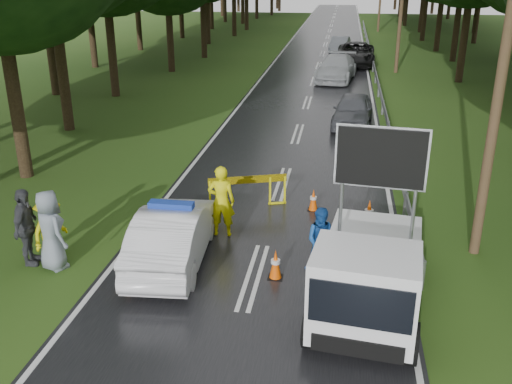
% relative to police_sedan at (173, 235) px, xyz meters
% --- Properties ---
extents(ground, '(160.00, 160.00, 0.00)m').
position_rel_police_sedan_xyz_m(ground, '(1.98, -0.42, -0.70)').
color(ground, '#264914').
rests_on(ground, ground).
extents(road, '(7.00, 140.00, 0.02)m').
position_rel_police_sedan_xyz_m(road, '(1.98, 29.58, -0.69)').
color(road, black).
rests_on(road, ground).
extents(guardrail, '(0.12, 60.06, 0.70)m').
position_rel_police_sedan_xyz_m(guardrail, '(5.68, 29.25, -0.15)').
color(guardrail, gray).
rests_on(guardrail, ground).
extents(utility_pole_near, '(1.40, 0.24, 10.00)m').
position_rel_police_sedan_xyz_m(utility_pole_near, '(7.18, 1.58, 4.37)').
color(utility_pole_near, '#493921').
rests_on(utility_pole_near, ground).
extents(police_sedan, '(1.75, 4.30, 1.53)m').
position_rel_police_sedan_xyz_m(police_sedan, '(0.00, 0.00, 0.00)').
color(police_sedan, white).
rests_on(police_sedan, ground).
extents(work_truck, '(2.49, 4.70, 3.59)m').
position_rel_police_sedan_xyz_m(work_truck, '(4.46, -1.60, 0.28)').
color(work_truck, gray).
rests_on(work_truck, ground).
extents(barrier, '(2.19, 0.79, 0.95)m').
position_rel_police_sedan_xyz_m(barrier, '(1.18, 3.58, 0.02)').
color(barrier, '#F5EC0D').
rests_on(barrier, ground).
extents(officer, '(0.73, 0.51, 1.92)m').
position_rel_police_sedan_xyz_m(officer, '(0.83, 1.58, 0.26)').
color(officer, yellow).
rests_on(officer, ground).
extents(civilian, '(0.79, 0.63, 1.56)m').
position_rel_police_sedan_xyz_m(civilian, '(3.48, 0.08, 0.08)').
color(civilian, '#184B9E').
rests_on(civilian, ground).
extents(bystander_left, '(0.81, 1.16, 1.63)m').
position_rel_police_sedan_xyz_m(bystander_left, '(-2.86, -0.42, 0.12)').
color(bystander_left, '#D4CC0B').
rests_on(bystander_left, ground).
extents(bystander_mid, '(0.61, 1.16, 1.89)m').
position_rel_police_sedan_xyz_m(bystander_mid, '(-3.34, -0.61, 0.25)').
color(bystander_mid, '#3C3D43').
rests_on(bystander_mid, ground).
extents(bystander_right, '(1.12, 1.05, 1.92)m').
position_rel_police_sedan_xyz_m(bystander_right, '(-2.68, -0.71, 0.26)').
color(bystander_right, gray).
rests_on(bystander_right, ground).
extents(queue_car_first, '(1.98, 4.16, 1.37)m').
position_rel_police_sedan_xyz_m(queue_car_first, '(4.25, 13.34, -0.01)').
color(queue_car_first, '#44464C').
rests_on(queue_car_first, ground).
extents(queue_car_second, '(2.74, 5.41, 1.50)m').
position_rel_police_sedan_xyz_m(queue_car_second, '(3.30, 24.14, 0.05)').
color(queue_car_second, '#9FA3A7').
rests_on(queue_car_second, ground).
extents(queue_car_third, '(2.80, 5.80, 1.59)m').
position_rel_police_sedan_xyz_m(queue_car_third, '(4.52, 30.14, 0.10)').
color(queue_car_third, black).
rests_on(queue_car_third, ground).
extents(queue_car_fourth, '(1.77, 3.99, 1.28)m').
position_rel_police_sedan_xyz_m(queue_car_fourth, '(3.31, 36.36, -0.06)').
color(queue_car_fourth, '#45494D').
rests_on(queue_car_fourth, ground).
extents(cone_near_left, '(0.34, 0.34, 0.71)m').
position_rel_police_sedan_xyz_m(cone_near_left, '(-0.58, -1.42, -0.35)').
color(cone_near_left, black).
rests_on(cone_near_left, ground).
extents(cone_center, '(0.34, 0.34, 0.71)m').
position_rel_police_sedan_xyz_m(cone_center, '(2.48, -0.42, -0.35)').
color(cone_center, black).
rests_on(cone_center, ground).
extents(cone_far, '(0.31, 0.31, 0.66)m').
position_rel_police_sedan_xyz_m(cone_far, '(3.10, 3.57, -0.38)').
color(cone_far, black).
rests_on(cone_far, ground).
extents(cone_left_mid, '(0.36, 0.36, 0.77)m').
position_rel_police_sedan_xyz_m(cone_left_mid, '(-1.10, 0.08, -0.33)').
color(cone_left_mid, black).
rests_on(cone_left_mid, ground).
extents(cone_right, '(0.38, 0.38, 0.81)m').
position_rel_police_sedan_xyz_m(cone_right, '(4.63, 2.63, -0.31)').
color(cone_right, black).
rests_on(cone_right, ground).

